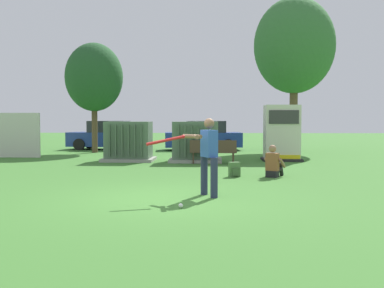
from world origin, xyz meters
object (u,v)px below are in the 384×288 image
object	(u,v)px
batter	(207,153)
parked_car_left_of_center	(204,136)
backpack	(235,170)
transformer_mid_west	(196,142)
transformer_west	(129,142)
generator_enclosure	(282,133)
parked_car_leftmost	(107,136)
park_bench	(213,150)
seated_spectator	(274,164)
sports_ball	(181,206)

from	to	relation	value
batter	parked_car_left_of_center	size ratio (longest dim) A/B	0.40
backpack	transformer_mid_west	bearing A→B (deg)	105.52
transformer_west	parked_car_left_of_center	size ratio (longest dim) A/B	0.48
generator_enclosure	parked_car_leftmost	size ratio (longest dim) A/B	0.53
transformer_mid_west	backpack	size ratio (longest dim) A/B	4.77
generator_enclosure	transformer_mid_west	bearing A→B (deg)	-169.47
transformer_west	park_bench	xyz separation A→B (m)	(3.49, -1.14, -0.25)
park_bench	batter	world-z (taller)	batter
park_bench	parked_car_left_of_center	xyz separation A→B (m)	(-0.57, 8.04, 0.22)
park_bench	parked_car_left_of_center	bearing A→B (deg)	94.03
generator_enclosure	park_bench	world-z (taller)	generator_enclosure
transformer_mid_west	park_bench	distance (m)	1.19
transformer_west	seated_spectator	xyz separation A→B (m)	(5.30, -5.13, -0.41)
sports_ball	parked_car_left_of_center	distance (m)	17.01
transformer_mid_west	batter	world-z (taller)	batter
batter	seated_spectator	bearing A→B (deg)	61.76
batter	seated_spectator	distance (m)	4.11
parked_car_leftmost	parked_car_left_of_center	size ratio (longest dim) A/B	0.99
sports_ball	transformer_mid_west	bearing A→B (deg)	90.69
sports_ball	park_bench	bearing A→B (deg)	86.20
seated_spectator	generator_enclosure	bearing A→B (deg)	79.65
seated_spectator	backpack	xyz separation A→B (m)	(-1.16, -0.01, -0.16)
backpack	parked_car_leftmost	size ratio (longest dim) A/B	0.10
transformer_mid_west	seated_spectator	size ratio (longest dim) A/B	2.18
transformer_west	batter	size ratio (longest dim) A/B	1.21
batter	backpack	world-z (taller)	batter
parked_car_leftmost	parked_car_left_of_center	world-z (taller)	same
transformer_mid_west	parked_car_left_of_center	xyz separation A→B (m)	(0.15, 7.13, -0.04)
backpack	parked_car_leftmost	bearing A→B (deg)	118.62
generator_enclosure	parked_car_leftmost	bearing A→B (deg)	142.86
parked_car_leftmost	park_bench	bearing A→B (deg)	-53.86
generator_enclosure	park_bench	size ratio (longest dim) A/B	1.26
parked_car_leftmost	generator_enclosure	bearing A→B (deg)	-37.14
park_bench	backpack	xyz separation A→B (m)	(0.65, -4.00, -0.32)
transformer_west	transformer_mid_west	xyz separation A→B (m)	(2.77, -0.23, 0.00)
parked_car_left_of_center	batter	bearing A→B (deg)	-88.35
transformer_mid_west	backpack	bearing A→B (deg)	-74.48
generator_enclosure	park_bench	bearing A→B (deg)	-150.91
batter	parked_car_left_of_center	world-z (taller)	batter
transformer_west	transformer_mid_west	bearing A→B (deg)	-4.72
transformer_mid_west	parked_car_leftmost	distance (m)	9.12
park_bench	generator_enclosure	bearing A→B (deg)	29.09
generator_enclosure	sports_ball	size ratio (longest dim) A/B	25.56
parked_car_left_of_center	seated_spectator	bearing A→B (deg)	-78.83
seated_spectator	sports_ball	bearing A→B (deg)	-115.83
seated_spectator	backpack	size ratio (longest dim) A/B	2.19
transformer_west	sports_ball	distance (m)	10.53
transformer_west	transformer_mid_west	distance (m)	2.78
transformer_mid_west	parked_car_leftmost	world-z (taller)	same
transformer_west	backpack	distance (m)	6.63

